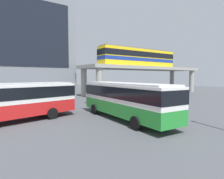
{
  "coord_description": "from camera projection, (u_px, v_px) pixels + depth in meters",
  "views": [
    {
      "loc": [
        -11.6,
        -12.91,
        3.76
      ],
      "look_at": [
        1.26,
        5.94,
        2.2
      ],
      "focal_mm": 30.22,
      "sensor_mm": 36.0,
      "label": 1
    }
  ],
  "objects": [
    {
      "name": "bicycle_blue",
      "position": [
        172.0,
        93.0,
        38.4
      ],
      "size": [
        1.79,
        0.21,
        1.04
      ],
      "color": "black",
      "rests_on": "ground_plane"
    },
    {
      "name": "bus_secondary",
      "position": [
        9.0,
        99.0,
        15.17
      ],
      "size": [
        11.33,
        4.95,
        3.22
      ],
      "color": "red",
      "rests_on": "ground_plane"
    },
    {
      "name": "bicycle_green",
      "position": [
        157.0,
        95.0,
        35.59
      ],
      "size": [
        1.77,
        0.42,
        1.04
      ],
      "color": "black",
      "rests_on": "ground_plane"
    },
    {
      "name": "bicycle_silver",
      "position": [
        141.0,
        97.0,
        31.74
      ],
      "size": [
        1.66,
        0.79,
        1.04
      ],
      "color": "black",
      "rests_on": "ground_plane"
    },
    {
      "name": "train",
      "position": [
        139.0,
        58.0,
        39.78
      ],
      "size": [
        18.7,
        2.96,
        3.84
      ],
      "color": "yellow",
      "rests_on": "elevated_platform"
    },
    {
      "name": "ground_plane",
      "position": [
        88.0,
        104.0,
        25.66
      ],
      "size": [
        120.0,
        120.0,
        0.0
      ],
      "primitive_type": "plane",
      "color": "#47494F"
    },
    {
      "name": "bicycle_black",
      "position": [
        140.0,
        95.0,
        34.21
      ],
      "size": [
        1.74,
        0.55,
        1.04
      ],
      "color": "black",
      "rests_on": "ground_plane"
    },
    {
      "name": "pedestrian_waiting_near_stop",
      "position": [
        87.0,
        97.0,
        26.49
      ],
      "size": [
        0.48,
        0.45,
        1.83
      ],
      "color": "gray",
      "rests_on": "ground_plane"
    },
    {
      "name": "elevated_platform",
      "position": [
        144.0,
        71.0,
        40.89
      ],
      "size": [
        28.52,
        7.43,
        5.83
      ],
      "color": "#9E9B93",
      "rests_on": "ground_plane"
    },
    {
      "name": "bus_main",
      "position": [
        125.0,
        97.0,
        16.4
      ],
      "size": [
        3.2,
        11.16,
        3.22
      ],
      "color": "#268C33",
      "rests_on": "ground_plane"
    },
    {
      "name": "bicycle_orange",
      "position": [
        174.0,
        94.0,
        36.33
      ],
      "size": [
        1.79,
        0.2,
        1.04
      ],
      "color": "black",
      "rests_on": "ground_plane"
    }
  ]
}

